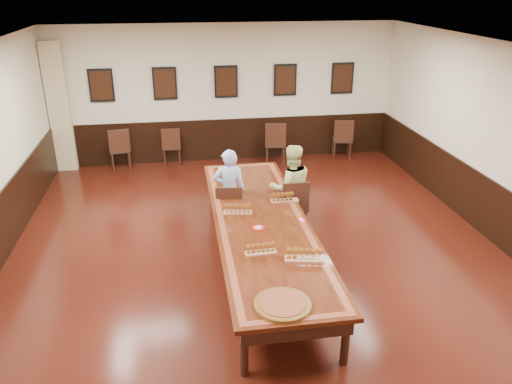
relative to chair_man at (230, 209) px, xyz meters
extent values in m
cube|color=black|center=(0.36, -1.08, -0.48)|extent=(8.00, 10.00, 0.02)
cube|color=white|center=(0.36, -1.08, 2.74)|extent=(8.00, 10.00, 0.02)
cube|color=beige|center=(0.36, 3.93, 1.13)|extent=(8.00, 0.02, 3.20)
imported|color=#547ED3|center=(0.01, 0.10, 0.28)|extent=(0.60, 0.44, 1.50)
imported|color=#E4F197|center=(1.07, 0.03, 0.30)|extent=(0.80, 0.64, 1.55)
cube|color=#F852AB|center=(0.96, -1.17, 0.28)|extent=(0.10, 0.14, 0.01)
cube|color=tan|center=(-3.39, 3.74, 0.98)|extent=(0.45, 0.18, 2.90)
cube|color=black|center=(0.36, 3.90, 0.03)|extent=(7.98, 0.04, 1.00)
cube|color=black|center=(4.34, -1.08, 0.03)|extent=(0.04, 9.98, 1.00)
cube|color=black|center=(0.36, -1.08, 0.25)|extent=(1.40, 5.00, 0.06)
cube|color=#994E32|center=(0.36, -1.08, 0.28)|extent=(1.28, 4.88, 0.00)
cube|color=black|center=(0.36, -1.08, 0.28)|extent=(1.10, 4.70, 0.00)
cube|color=black|center=(0.36, -1.08, 0.10)|extent=(1.25, 4.85, 0.18)
cylinder|color=black|center=(-0.22, -3.40, -0.13)|extent=(0.10, 0.10, 0.69)
cylinder|color=black|center=(0.94, -3.40, -0.13)|extent=(0.10, 0.10, 0.69)
cylinder|color=black|center=(-0.22, 1.24, -0.13)|extent=(0.10, 0.10, 0.69)
cylinder|color=black|center=(0.94, 1.24, -0.13)|extent=(0.10, 0.10, 0.69)
cube|color=black|center=(-2.44, 3.86, 1.43)|extent=(0.54, 0.03, 0.74)
cube|color=black|center=(-2.44, 3.85, 1.43)|extent=(0.46, 0.01, 0.64)
cube|color=black|center=(-1.04, 3.86, 1.43)|extent=(0.54, 0.03, 0.74)
cube|color=black|center=(-1.04, 3.85, 1.43)|extent=(0.46, 0.01, 0.64)
cube|color=black|center=(0.36, 3.86, 1.43)|extent=(0.54, 0.03, 0.74)
cube|color=black|center=(0.36, 3.85, 1.43)|extent=(0.46, 0.01, 0.64)
cube|color=black|center=(1.76, 3.86, 1.43)|extent=(0.54, 0.03, 0.74)
cube|color=black|center=(1.76, 3.85, 1.43)|extent=(0.46, 0.01, 0.64)
cube|color=black|center=(3.16, 3.86, 1.43)|extent=(0.54, 0.03, 0.74)
cube|color=black|center=(3.16, 3.85, 1.43)|extent=(0.46, 0.01, 0.64)
cube|color=#A46B44|center=(0.05, -0.79, 0.29)|extent=(0.46, 0.20, 0.03)
cube|color=#A46B44|center=(0.85, -0.46, 0.29)|extent=(0.45, 0.14, 0.03)
cube|color=#A46B44|center=(0.19, -2.05, 0.29)|extent=(0.43, 0.15, 0.03)
cube|color=#A46B44|center=(0.72, -2.31, 0.30)|extent=(0.52, 0.25, 0.03)
cylinder|color=red|center=(0.28, -1.35, 0.29)|extent=(0.20, 0.20, 0.02)
cylinder|color=silver|center=(0.28, -1.35, 0.30)|extent=(0.11, 0.11, 0.01)
cylinder|color=#553211|center=(0.24, -3.23, 0.30)|extent=(0.73, 0.73, 0.04)
cylinder|color=#994E32|center=(0.24, -3.23, 0.33)|extent=(0.58, 0.58, 0.01)
camera|label=1|loc=(-0.76, -7.71, 3.63)|focal=35.00mm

